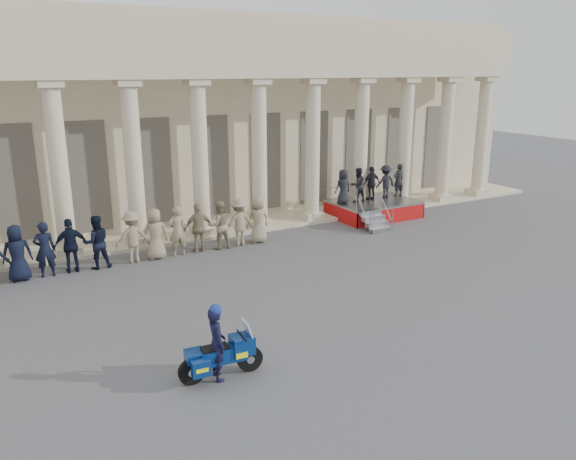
% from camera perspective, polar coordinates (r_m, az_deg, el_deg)
% --- Properties ---
extents(ground, '(90.00, 90.00, 0.00)m').
position_cam_1_polar(ground, '(15.83, -2.60, -8.79)').
color(ground, '#48484B').
rests_on(ground, ground).
extents(building, '(40.00, 12.50, 9.00)m').
position_cam_1_polar(building, '(28.43, -16.44, 11.11)').
color(building, '#C5B694').
rests_on(building, ground).
extents(officer_rank, '(16.24, 0.71, 1.87)m').
position_cam_1_polar(officer_rank, '(20.13, -22.91, -1.74)').
color(officer_rank, black).
rests_on(officer_rank, ground).
extents(reviewing_stand, '(3.88, 3.75, 2.33)m').
position_cam_1_polar(reviewing_stand, '(26.23, 8.52, 3.96)').
color(reviewing_stand, gray).
rests_on(reviewing_stand, ground).
extents(motorcycle, '(1.96, 0.81, 1.25)m').
position_cam_1_polar(motorcycle, '(12.81, -6.75, -12.50)').
color(motorcycle, black).
rests_on(motorcycle, ground).
extents(rider, '(0.45, 0.64, 1.78)m').
position_cam_1_polar(rider, '(12.62, -7.27, -11.22)').
color(rider, black).
rests_on(rider, ground).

